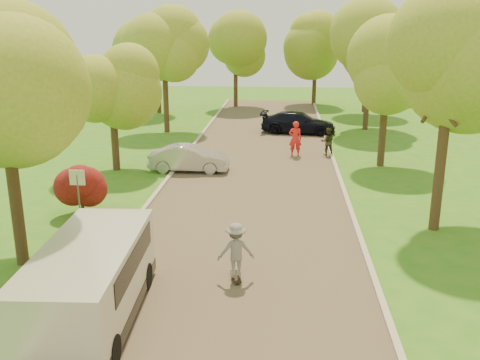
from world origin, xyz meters
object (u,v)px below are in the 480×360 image
(silver_sedan, at_px, (189,158))
(minivan, at_px, (91,281))
(person_striped, at_px, (295,139))
(skateboarder, at_px, (236,250))
(person_olive, at_px, (328,142))
(dark_sedan, at_px, (298,123))
(street_sign, at_px, (78,187))
(longboard, at_px, (236,277))

(silver_sedan, bearing_deg, minivan, -179.96)
(silver_sedan, distance_m, person_striped, 6.46)
(skateboarder, relative_size, person_olive, 1.04)
(silver_sedan, height_order, dark_sedan, dark_sedan)
(dark_sedan, xyz_separation_m, skateboarder, (-2.20, -21.79, 0.20))
(person_striped, bearing_deg, street_sign, 53.88)
(silver_sedan, height_order, longboard, silver_sedan)
(dark_sedan, xyz_separation_m, person_olive, (1.50, -6.23, 0.06))
(minivan, xyz_separation_m, dark_sedan, (5.50, 24.27, -0.34))
(dark_sedan, bearing_deg, person_striped, -175.47)
(silver_sedan, bearing_deg, skateboarder, -163.98)
(longboard, distance_m, person_olive, 16.00)
(person_olive, bearing_deg, silver_sedan, 27.48)
(dark_sedan, bearing_deg, minivan, 174.40)
(silver_sedan, distance_m, person_olive, 8.14)
(street_sign, xyz_separation_m, dark_sedan, (8.10, 18.25, -0.84))
(minivan, distance_m, person_olive, 19.35)
(longboard, distance_m, skateboarder, 0.83)
(silver_sedan, height_order, skateboarder, skateboarder)
(person_olive, bearing_deg, street_sign, 49.63)
(minivan, distance_m, longboard, 4.25)
(minivan, xyz_separation_m, longboard, (3.31, 2.49, -0.97))
(longboard, xyz_separation_m, person_olive, (3.70, 15.56, 0.69))
(longboard, bearing_deg, skateboarder, -129.76)
(minivan, height_order, silver_sedan, minivan)
(street_sign, xyz_separation_m, person_striped, (7.80, 11.72, -0.59))
(street_sign, distance_m, minivan, 6.58)
(skateboarder, xyz_separation_m, person_striped, (1.89, 15.26, 0.06))
(silver_sedan, bearing_deg, dark_sedan, -29.11)
(person_striped, bearing_deg, minivan, 71.18)
(street_sign, relative_size, person_striped, 1.11)
(street_sign, height_order, person_olive, street_sign)
(skateboarder, height_order, person_striped, person_striped)
(silver_sedan, xyz_separation_m, longboard, (3.40, -11.58, -0.56))
(longboard, distance_m, person_striped, 15.40)
(longboard, bearing_deg, person_olive, -116.56)
(person_olive, bearing_deg, minivan, 67.04)
(street_sign, xyz_separation_m, person_olive, (9.60, 12.01, -0.79))
(street_sign, distance_m, person_striped, 14.09)
(silver_sedan, xyz_separation_m, person_olive, (7.10, 3.97, 0.13))
(longboard, height_order, person_olive, person_olive)
(minivan, bearing_deg, silver_sedan, 87.58)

